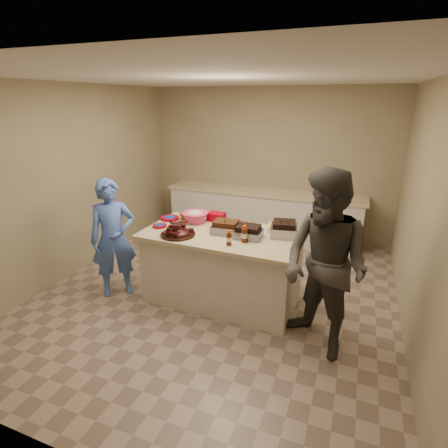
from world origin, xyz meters
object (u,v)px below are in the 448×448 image
at_px(bbq_bottle_b, 244,242).
at_px(plastic_cup, 183,220).
at_px(bbq_bottle_a, 229,245).
at_px(island, 223,298).
at_px(guest_gray, 316,346).
at_px(rib_platter, 178,235).
at_px(roasting_pan, 284,236).
at_px(guest_blue, 119,292).
at_px(coleslaw_bowl, 195,222).
at_px(mustard_bottle, 224,227).

height_order(bbq_bottle_b, plastic_cup, bbq_bottle_b).
bearing_deg(bbq_bottle_a, island, 122.41).
bearing_deg(plastic_cup, island, -21.13).
height_order(island, plastic_cup, plastic_cup).
relative_size(plastic_cup, guest_gray, 0.05).
xyz_separation_m(rib_platter, roasting_pan, (1.20, 0.45, 0.00)).
bearing_deg(guest_blue, island, -26.99).
bearing_deg(guest_blue, bbq_bottle_a, -40.28).
relative_size(island, roasting_pan, 6.32).
height_order(rib_platter, bbq_bottle_a, bbq_bottle_a).
bearing_deg(rib_platter, coleslaw_bowl, 90.46).
bearing_deg(guest_gray, guest_blue, -147.43).
distance_m(rib_platter, bbq_bottle_b, 0.82).
height_order(guest_blue, guest_gray, guest_gray).
distance_m(rib_platter, coleslaw_bowl, 0.50).
bearing_deg(guest_gray, island, -166.18).
bearing_deg(bbq_bottle_b, plastic_cup, 156.60).
bearing_deg(guest_gray, rib_platter, -152.26).
xyz_separation_m(island, guest_gray, (1.28, -0.53, 0.00)).
distance_m(island, coleslaw_bowl, 1.07).
xyz_separation_m(island, plastic_cup, (-0.68, 0.26, 0.93)).
bearing_deg(guest_gray, bbq_bottle_b, -164.13).
relative_size(roasting_pan, plastic_cup, 3.07).
distance_m(rib_platter, guest_blue, 1.29).
relative_size(bbq_bottle_a, mustard_bottle, 1.53).
bearing_deg(rib_platter, guest_gray, -8.46).
distance_m(island, guest_gray, 1.38).
height_order(bbq_bottle_a, mustard_bottle, bbq_bottle_a).
xyz_separation_m(coleslaw_bowl, bbq_bottle_b, (0.82, -0.41, 0.00)).
distance_m(coleslaw_bowl, bbq_bottle_b, 0.92).
distance_m(rib_platter, mustard_bottle, 0.62).
bearing_deg(plastic_cup, bbq_bottle_b, -23.40).
distance_m(bbq_bottle_b, plastic_cup, 1.11).
xyz_separation_m(island, roasting_pan, (0.72, 0.18, 0.93)).
distance_m(bbq_bottle_b, mustard_bottle, 0.55).
bearing_deg(bbq_bottle_a, plastic_cup, 146.56).
relative_size(rib_platter, bbq_bottle_a, 2.40).
xyz_separation_m(bbq_bottle_a, plastic_cup, (-0.89, 0.59, 0.00)).
bearing_deg(rib_platter, island, 29.12).
distance_m(roasting_pan, bbq_bottle_a, 0.72).
bearing_deg(bbq_bottle_b, mustard_bottle, 136.48).
distance_m(bbq_bottle_a, mustard_bottle, 0.58).
bearing_deg(mustard_bottle, guest_blue, -157.14).
bearing_deg(island, roasting_pan, 15.64).
xyz_separation_m(bbq_bottle_b, guest_gray, (0.94, -0.35, -0.93)).
bearing_deg(mustard_bottle, guest_gray, -28.50).
bearing_deg(plastic_cup, guest_blue, -138.09).
relative_size(rib_platter, bbq_bottle_b, 2.10).
bearing_deg(guest_gray, roasting_pan, 164.28).
distance_m(roasting_pan, bbq_bottle_b, 0.53).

